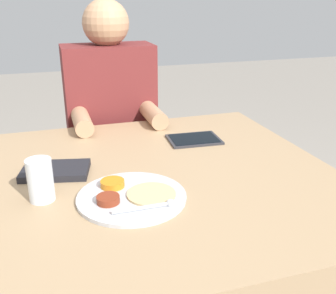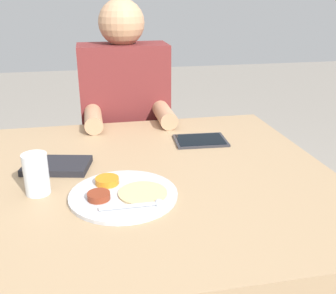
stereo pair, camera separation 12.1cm
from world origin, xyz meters
TOP-DOWN VIEW (x-y plane):
  - dining_table at (0.00, 0.00)m, footprint 1.18×1.03m
  - thali_tray at (-0.05, -0.13)m, footprint 0.29×0.29m
  - red_notebook at (-0.23, 0.09)m, footprint 0.22×0.17m
  - tablet_device at (0.26, 0.23)m, footprint 0.19×0.15m
  - person_diner at (0.03, 0.67)m, footprint 0.39×0.41m
  - drinking_glass at (-0.27, -0.06)m, footprint 0.07×0.07m

SIDE VIEW (x-z plane):
  - dining_table at x=0.00m, z-range 0.00..0.75m
  - person_diner at x=0.03m, z-range -0.04..1.20m
  - tablet_device at x=0.26m, z-range 0.75..0.76m
  - thali_tray at x=-0.05m, z-range 0.75..0.78m
  - red_notebook at x=-0.23m, z-range 0.75..0.77m
  - drinking_glass at x=-0.27m, z-range 0.75..0.87m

